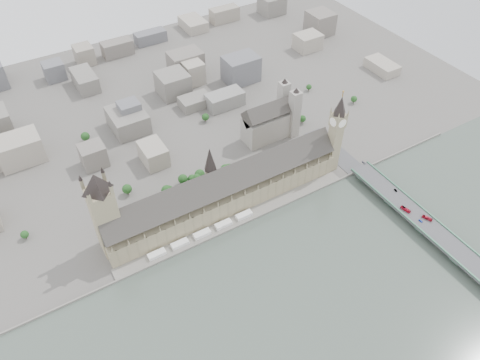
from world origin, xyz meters
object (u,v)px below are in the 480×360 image
car_approach (364,163)px  westminster_abbey (271,120)px  car_silver (396,190)px  car_blue (421,221)px  palace_of_westminster (223,191)px  victoria_tower (104,210)px  elizabeth_tower (337,129)px  red_bus_north (406,209)px  westminster_bridge (404,208)px  red_bus_south (427,218)px

car_approach → westminster_abbey: bearing=114.5°
car_silver → car_blue: bearing=-93.1°
palace_of_westminster → car_silver: palace_of_westminster is taller
victoria_tower → car_approach: size_ratio=19.05×
elizabeth_tower → victoria_tower: size_ratio=1.07×
palace_of_westminster → car_approach: (168.94, -34.03, -11.69)m
palace_of_westminster → car_silver: size_ratio=60.63×
elizabeth_tower → red_bus_north: size_ratio=9.34×
westminster_bridge → car_approach: size_ratio=61.90×
westminster_abbey → victoria_tower: bearing=-163.5°
red_bus_north → car_approach: red_bus_north is taller
elizabeth_tower → car_approach: elizabeth_tower is taller
westminster_abbey → car_approach: westminster_abbey is taller
elizabeth_tower → car_silver: 93.26m
car_blue → car_silver: (9.79, 45.81, -0.07)m
westminster_abbey → red_bus_south: 216.02m
elizabeth_tower → car_blue: (20.47, -120.39, -47.05)m
elizabeth_tower → red_bus_south: size_ratio=9.87×
westminster_bridge → car_silver: size_ratio=74.36×
westminster_bridge → red_bus_north: size_ratio=28.22×
red_bus_north → car_blue: (2.35, -19.25, -0.82)m
westminster_bridge → car_approach: bearing=84.6°
palace_of_westminster → car_silver: bearing=-27.1°
westminster_abbey → car_blue: 213.23m
palace_of_westminster → victoria_tower: (-122.00, 6.30, 32.50)m
palace_of_westminster → car_approach: palace_of_westminster is taller
westminster_bridge → car_silver: car_silver is taller
westminster_abbey → car_silver: bearing=-70.5°
palace_of_westminster → red_bus_south: bearing=-38.7°
red_bus_north → red_bus_south: (10.24, -20.22, -0.09)m
elizabeth_tower → victoria_tower: elizabeth_tower is taller
red_bus_north → car_silver: bearing=53.6°
red_bus_north → car_silver: red_bus_north is taller
red_bus_north → car_approach: 79.85m
elizabeth_tower → red_bus_north: 112.67m
red_bus_north → car_blue: 19.41m
victoria_tower → red_bus_north: 305.66m
palace_of_westminster → victoria_tower: victoria_tower is taller
car_blue → westminster_bridge: bearing=72.7°
elizabeth_tower → red_bus_north: elizabeth_tower is taller
car_blue → car_approach: (10.47, 98.06, -0.02)m
car_silver → red_bus_south: bearing=-83.4°
westminster_abbey → car_blue: westminster_abbey is taller
elizabeth_tower → westminster_abbey: size_ratio=1.58×
red_bus_north → car_blue: bearing=-94.9°
westminster_abbey → car_silver: (57.34, -161.58, -14.11)m
victoria_tower → car_blue: (280.47, -138.39, -44.17)m
elizabeth_tower → westminster_abbey: 96.91m
red_bus_south → car_approach: bearing=66.0°
red_bus_north → red_bus_south: 22.67m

